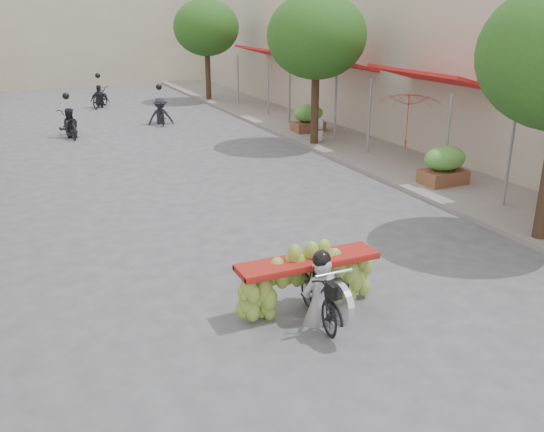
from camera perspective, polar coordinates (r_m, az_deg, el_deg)
The scene contains 13 objects.
sidewalk_right at distance 22.52m, azimuth 6.59°, elevation 7.90°, with size 4.00×60.00×0.12m, color gray.
shophouse_row_right at distance 24.29m, azimuth 18.69°, elevation 14.90°, with size 9.77×40.00×6.00m.
far_building at distance 42.18m, azimuth -19.18°, elevation 17.13°, with size 20.00×6.00×7.00m, color #B8AE91.
street_tree_mid at distance 20.41m, azimuth 4.44°, elevation 17.32°, with size 3.40×3.40×5.25m.
street_tree_far at distance 31.49m, azimuth -6.53°, elevation 18.05°, with size 3.40×3.40×5.25m.
produce_crate_mid at distance 16.37m, azimuth 16.73°, elevation 5.10°, with size 1.20×0.88×1.16m.
produce_crate_far at distance 22.87m, azimuth 3.61°, elevation 9.84°, with size 1.20×0.88×1.16m.
banana_motorbike at distance 8.99m, azimuth 4.19°, elevation -6.10°, with size 2.32×1.80×2.05m.
market_umbrella at distance 17.19m, azimuth 13.59°, elevation 11.91°, with size 2.09×2.09×1.67m.
pedestrian at distance 21.16m, azimuth 4.58°, elevation 9.65°, with size 0.94×0.77×1.65m.
bg_motorbike_a at distance 23.55m, azimuth -19.52°, elevation 9.08°, with size 0.86×1.84×1.95m.
bg_motorbike_b at distance 25.36m, azimuth -11.04°, elevation 10.75°, with size 1.10×1.87×1.95m.
bg_motorbike_c at distance 30.69m, azimuth -16.75°, elevation 11.68°, with size 1.42×1.88×1.95m.
Camera 1 is at (-4.30, -3.94, 4.59)m, focal length 38.00 mm.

